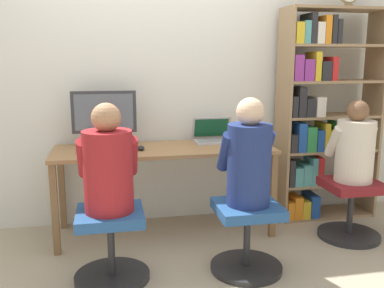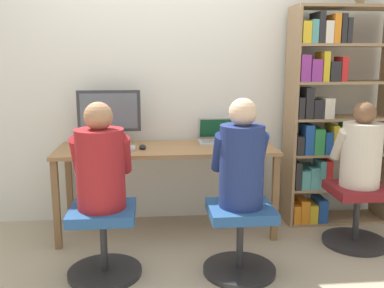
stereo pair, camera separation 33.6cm
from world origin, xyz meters
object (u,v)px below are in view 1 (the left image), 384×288
(office_chair_left, at_px, (111,242))
(person_near_shelf, at_px, (355,147))
(desktop_monitor, at_px, (104,116))
(bookshelf, at_px, (317,116))
(person_at_monitor, at_px, (108,165))
(person_at_laptop, at_px, (249,158))
(laptop, at_px, (214,137))
(office_chair_side, at_px, (351,207))
(keyboard, at_px, (107,150))
(office_chair_right, at_px, (247,234))

(office_chair_left, relative_size, person_near_shelf, 0.77)
(desktop_monitor, bearing_deg, bookshelf, -1.64)
(person_at_monitor, xyz_separation_m, person_near_shelf, (1.95, 0.32, -0.02))
(desktop_monitor, distance_m, person_at_laptop, 1.34)
(office_chair_left, distance_m, person_near_shelf, 2.04)
(person_at_monitor, distance_m, person_at_laptop, 0.93)
(office_chair_left, bearing_deg, person_at_laptop, -2.81)
(laptop, bearing_deg, person_near_shelf, -28.82)
(person_at_laptop, bearing_deg, person_near_shelf, 20.07)
(bookshelf, bearing_deg, desktop_monitor, 178.36)
(office_chair_left, distance_m, office_chair_side, 1.98)
(laptop, height_order, office_chair_left, laptop)
(desktop_monitor, xyz_separation_m, bookshelf, (1.89, -0.05, -0.04))
(person_at_laptop, bearing_deg, office_chair_side, 19.82)
(bookshelf, distance_m, office_chair_side, 0.86)
(desktop_monitor, xyz_separation_m, keyboard, (0.01, -0.23, -0.24))
(office_chair_left, height_order, person_at_monitor, person_at_monitor)
(bookshelf, bearing_deg, person_near_shelf, -80.61)
(desktop_monitor, xyz_separation_m, person_at_laptop, (0.95, -0.93, -0.19))
(office_chair_left, bearing_deg, person_near_shelf, 9.51)
(keyboard, xyz_separation_m, person_at_monitor, (0.01, -0.65, 0.04))
(keyboard, bearing_deg, person_at_monitor, -89.38)
(laptop, relative_size, person_at_monitor, 0.49)
(person_at_laptop, bearing_deg, office_chair_left, 177.19)
(desktop_monitor, distance_m, keyboard, 0.33)
(office_chair_left, xyz_separation_m, office_chair_side, (1.95, 0.32, 0.00))
(desktop_monitor, height_order, person_at_monitor, desktop_monitor)
(office_chair_right, relative_size, person_at_monitor, 0.71)
(desktop_monitor, height_order, person_near_shelf, desktop_monitor)
(laptop, height_order, person_at_laptop, person_at_laptop)
(bookshelf, distance_m, person_near_shelf, 0.54)
(desktop_monitor, distance_m, laptop, 0.97)
(office_chair_left, height_order, office_chair_side, same)
(office_chair_right, bearing_deg, laptop, 90.57)
(person_at_monitor, relative_size, person_at_laptop, 0.97)
(keyboard, distance_m, person_at_laptop, 1.17)
(keyboard, bearing_deg, office_chair_side, -9.56)
(office_chair_right, xyz_separation_m, person_near_shelf, (1.02, 0.38, 0.51))
(person_at_laptop, relative_size, office_chair_side, 1.44)
(office_chair_left, relative_size, bookshelf, 0.27)
(keyboard, xyz_separation_m, office_chair_left, (0.01, -0.65, -0.49))
(office_chair_side, bearing_deg, office_chair_right, -159.90)
(desktop_monitor, height_order, person_at_laptop, person_at_laptop)
(bookshelf, relative_size, person_near_shelf, 2.88)
(desktop_monitor, distance_m, office_chair_side, 2.18)
(desktop_monitor, relative_size, bookshelf, 0.28)
(keyboard, distance_m, person_near_shelf, 1.99)
(office_chair_left, bearing_deg, office_chair_right, -3.15)
(laptop, bearing_deg, office_chair_side, -29.03)
(office_chair_left, relative_size, office_chair_side, 1.00)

